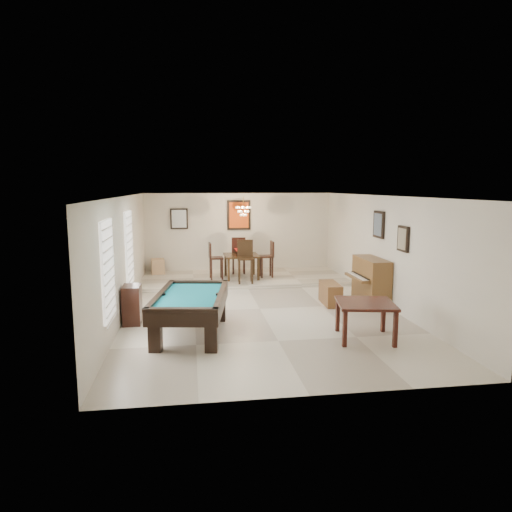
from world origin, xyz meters
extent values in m
cube|color=beige|center=(0.00, 0.00, -0.01)|extent=(6.00, 9.00, 0.02)
cube|color=silver|center=(0.00, 4.50, 1.30)|extent=(6.00, 0.04, 2.60)
cube|color=silver|center=(0.00, -4.50, 1.30)|extent=(6.00, 0.04, 2.60)
cube|color=silver|center=(-3.00, 0.00, 1.30)|extent=(0.04, 9.00, 2.60)
cube|color=silver|center=(3.00, 0.00, 1.30)|extent=(0.04, 9.00, 2.60)
cube|color=white|center=(0.00, 0.00, 2.60)|extent=(6.00, 9.00, 0.04)
cube|color=beige|center=(0.00, 3.25, 0.06)|extent=(6.00, 2.50, 0.12)
cube|color=white|center=(-2.97, -2.20, 1.40)|extent=(0.06, 1.00, 1.70)
cube|color=white|center=(-2.97, 0.60, 1.40)|extent=(0.06, 1.00, 1.70)
cube|color=brown|center=(1.75, 0.18, 0.26)|extent=(0.40, 0.95, 0.52)
cube|color=black|center=(-2.78, -0.75, 0.40)|extent=(0.36, 0.53, 0.80)
cube|color=tan|center=(-2.58, 4.14, 0.34)|extent=(0.45, 0.54, 0.45)
cube|color=#D84C14|center=(0.00, 4.46, 1.90)|extent=(0.75, 0.06, 0.95)
cube|color=white|center=(-1.90, 4.46, 1.80)|extent=(0.55, 0.06, 0.65)
cube|color=slate|center=(2.96, 0.30, 1.90)|extent=(0.06, 0.55, 0.65)
cube|color=gray|center=(2.96, -1.00, 1.70)|extent=(0.06, 0.45, 0.55)
camera|label=1|loc=(-1.56, -10.16, 2.81)|focal=32.00mm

